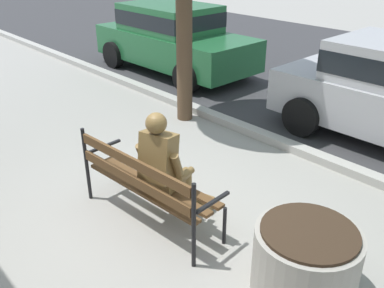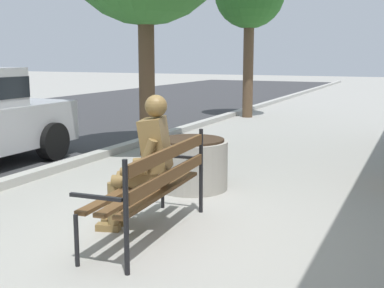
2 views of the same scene
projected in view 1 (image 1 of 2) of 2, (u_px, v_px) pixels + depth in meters
ground_plane at (139, 232)px, 4.62m from camera, size 80.00×80.00×0.00m
curb_stone at (293, 147)px, 6.37m from camera, size 60.00×0.20×0.12m
park_bench at (145, 181)px, 4.55m from camera, size 1.83×0.65×0.95m
bronze_statue_seated at (168, 169)px, 4.54m from camera, size 0.61×0.87×1.37m
concrete_planter at (305, 261)px, 3.73m from camera, size 0.94×0.94×0.67m
parked_car_green at (173, 36)px, 9.84m from camera, size 4.11×1.95×1.56m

